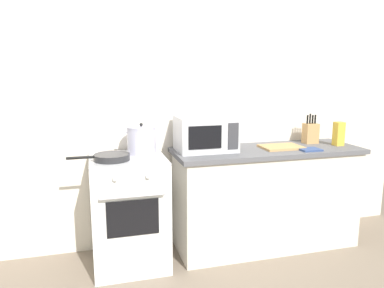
% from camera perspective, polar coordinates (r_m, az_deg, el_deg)
% --- Properties ---
extents(back_wall, '(4.40, 0.10, 2.50)m').
position_cam_1_polar(back_wall, '(3.44, 0.11, 5.32)').
color(back_wall, silver).
rests_on(back_wall, ground_plane).
extents(lower_cabinet_right, '(1.64, 0.56, 0.88)m').
position_cam_1_polar(lower_cabinet_right, '(3.51, 11.27, -8.37)').
color(lower_cabinet_right, beige).
rests_on(lower_cabinet_right, ground_plane).
extents(countertop_right, '(1.70, 0.60, 0.04)m').
position_cam_1_polar(countertop_right, '(3.38, 11.56, -0.99)').
color(countertop_right, '#59595E').
rests_on(countertop_right, lower_cabinet_right).
extents(stove, '(0.60, 0.64, 0.92)m').
position_cam_1_polar(stove, '(3.15, -9.69, -10.20)').
color(stove, white).
rests_on(stove, ground_plane).
extents(stock_pot, '(0.33, 0.25, 0.26)m').
position_cam_1_polar(stock_pot, '(3.11, -7.80, 0.64)').
color(stock_pot, silver).
rests_on(stock_pot, stove).
extents(frying_pan, '(0.48, 0.28, 0.05)m').
position_cam_1_polar(frying_pan, '(2.92, -12.38, -1.99)').
color(frying_pan, '#28282B').
rests_on(frying_pan, stove).
extents(microwave, '(0.50, 0.37, 0.30)m').
position_cam_1_polar(microwave, '(3.19, 2.10, 1.62)').
color(microwave, silver).
rests_on(microwave, countertop_right).
extents(cutting_board, '(0.36, 0.26, 0.02)m').
position_cam_1_polar(cutting_board, '(3.42, 13.59, -0.45)').
color(cutting_board, tan).
rests_on(cutting_board, countertop_right).
extents(knife_block, '(0.13, 0.10, 0.28)m').
position_cam_1_polar(knife_block, '(3.72, 17.83, 1.64)').
color(knife_block, tan).
rests_on(knife_block, countertop_right).
extents(pasta_box, '(0.08, 0.08, 0.22)m').
position_cam_1_polar(pasta_box, '(3.69, 21.70, 1.47)').
color(pasta_box, gold).
rests_on(pasta_box, countertop_right).
extents(oven_mitt, '(0.18, 0.14, 0.02)m').
position_cam_1_polar(oven_mitt, '(3.38, 17.75, -0.82)').
color(oven_mitt, '#33477A').
rests_on(oven_mitt, countertop_right).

